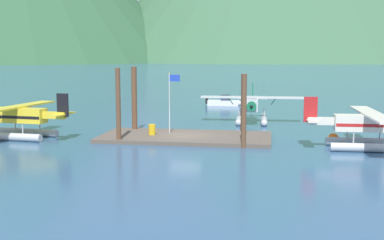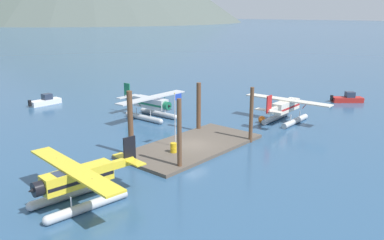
{
  "view_description": "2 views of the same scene",
  "coord_description": "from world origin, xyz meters",
  "px_view_note": "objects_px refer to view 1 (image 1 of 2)",
  "views": [
    {
      "loc": [
        6.99,
        -40.37,
        7.01
      ],
      "look_at": [
        0.17,
        2.34,
        1.28
      ],
      "focal_mm": 46.82,
      "sensor_mm": 36.0,
      "label": 1
    },
    {
      "loc": [
        -27.57,
        -23.74,
        12.52
      ],
      "look_at": [
        0.48,
        0.48,
        2.53
      ],
      "focal_mm": 37.62,
      "sensor_mm": 36.0,
      "label": 2
    }
  ],
  "objects_px": {
    "mooring_buoy": "(333,138)",
    "seaplane_silver_bow_right": "(252,107)",
    "fuel_drum": "(152,130)",
    "seaplane_cream_stbd_aft": "(368,128)",
    "boat_white_open_north": "(224,102)",
    "seaplane_yellow_port_aft": "(18,119)",
    "flagpole": "(171,95)"
  },
  "relations": [
    {
      "from": "mooring_buoy",
      "to": "seaplane_silver_bow_right",
      "type": "height_order",
      "value": "seaplane_silver_bow_right"
    },
    {
      "from": "mooring_buoy",
      "to": "fuel_drum",
      "type": "bearing_deg",
      "value": 178.96
    },
    {
      "from": "mooring_buoy",
      "to": "seaplane_cream_stbd_aft",
      "type": "xyz_separation_m",
      "value": [
        2.22,
        -1.82,
        1.16
      ]
    },
    {
      "from": "fuel_drum",
      "to": "boat_white_open_north",
      "type": "relative_size",
      "value": 0.18
    },
    {
      "from": "seaplane_cream_stbd_aft",
      "to": "seaplane_yellow_port_aft",
      "type": "distance_m",
      "value": 27.92
    },
    {
      "from": "flagpole",
      "to": "seaplane_silver_bow_right",
      "type": "xyz_separation_m",
      "value": [
        6.39,
        10.15,
        -1.98
      ]
    },
    {
      "from": "mooring_buoy",
      "to": "seaplane_silver_bow_right",
      "type": "bearing_deg",
      "value": 120.9
    },
    {
      "from": "seaplane_silver_bow_right",
      "to": "seaplane_cream_stbd_aft",
      "type": "distance_m",
      "value": 16.04
    },
    {
      "from": "flagpole",
      "to": "seaplane_yellow_port_aft",
      "type": "distance_m",
      "value": 12.91
    },
    {
      "from": "fuel_drum",
      "to": "boat_white_open_north",
      "type": "xyz_separation_m",
      "value": [
        3.43,
        27.68,
        -0.25
      ]
    },
    {
      "from": "seaplane_yellow_port_aft",
      "to": "boat_white_open_north",
      "type": "relative_size",
      "value": 2.14
    },
    {
      "from": "fuel_drum",
      "to": "mooring_buoy",
      "type": "bearing_deg",
      "value": -1.04
    },
    {
      "from": "fuel_drum",
      "to": "mooring_buoy",
      "type": "distance_m",
      "value": 14.67
    },
    {
      "from": "boat_white_open_north",
      "to": "seaplane_silver_bow_right",
      "type": "bearing_deg",
      "value": -75.12
    },
    {
      "from": "flagpole",
      "to": "boat_white_open_north",
      "type": "relative_size",
      "value": 1.05
    },
    {
      "from": "fuel_drum",
      "to": "boat_white_open_north",
      "type": "height_order",
      "value": "boat_white_open_north"
    },
    {
      "from": "seaplane_silver_bow_right",
      "to": "fuel_drum",
      "type": "bearing_deg",
      "value": -125.06
    },
    {
      "from": "seaplane_yellow_port_aft",
      "to": "flagpole",
      "type": "bearing_deg",
      "value": 12.2
    },
    {
      "from": "fuel_drum",
      "to": "seaplane_yellow_port_aft",
      "type": "distance_m",
      "value": 11.2
    },
    {
      "from": "boat_white_open_north",
      "to": "flagpole",
      "type": "bearing_deg",
      "value": -94.29
    },
    {
      "from": "fuel_drum",
      "to": "seaplane_silver_bow_right",
      "type": "distance_m",
      "value": 13.65
    },
    {
      "from": "mooring_buoy",
      "to": "seaplane_yellow_port_aft",
      "type": "xyz_separation_m",
      "value": [
        -25.7,
        -1.43,
        1.16
      ]
    },
    {
      "from": "fuel_drum",
      "to": "seaplane_silver_bow_right",
      "type": "relative_size",
      "value": 0.08
    },
    {
      "from": "flagpole",
      "to": "seaplane_silver_bow_right",
      "type": "relative_size",
      "value": 0.49
    },
    {
      "from": "flagpole",
      "to": "boat_white_open_north",
      "type": "distance_m",
      "value": 26.93
    },
    {
      "from": "mooring_buoy",
      "to": "seaplane_yellow_port_aft",
      "type": "height_order",
      "value": "seaplane_yellow_port_aft"
    },
    {
      "from": "seaplane_silver_bow_right",
      "to": "seaplane_yellow_port_aft",
      "type": "distance_m",
      "value": 22.82
    },
    {
      "from": "flagpole",
      "to": "fuel_drum",
      "type": "distance_m",
      "value": 3.31
    },
    {
      "from": "flagpole",
      "to": "seaplane_yellow_port_aft",
      "type": "height_order",
      "value": "flagpole"
    },
    {
      "from": "seaplane_yellow_port_aft",
      "to": "boat_white_open_north",
      "type": "xyz_separation_m",
      "value": [
        14.47,
        29.38,
        -1.09
      ]
    },
    {
      "from": "seaplane_silver_bow_right",
      "to": "boat_white_open_north",
      "type": "relative_size",
      "value": 2.13
    },
    {
      "from": "seaplane_silver_bow_right",
      "to": "flagpole",
      "type": "bearing_deg",
      "value": -122.2
    }
  ]
}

